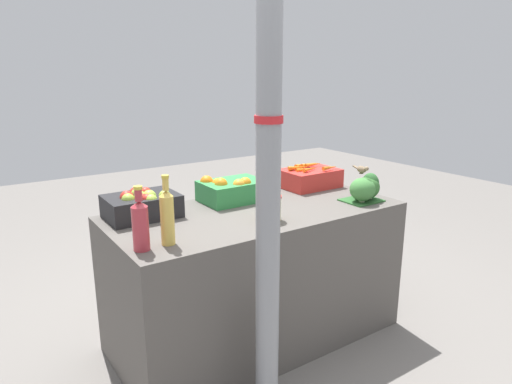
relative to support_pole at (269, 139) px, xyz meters
name	(u,v)px	position (x,y,z in m)	size (l,w,h in m)	color
ground_plane	(256,335)	(0.32, 0.56, -1.27)	(10.00, 10.00, 0.00)	slate
market_table	(256,275)	(0.32, 0.56, -0.88)	(1.62, 0.77, 0.79)	#56514C
support_pole	(269,139)	(0.00, 0.00, 0.00)	(0.11, 0.11, 2.54)	gray
apple_crate	(142,204)	(-0.25, 0.77, -0.41)	(0.37, 0.27, 0.15)	black
orange_crate	(232,190)	(0.30, 0.78, -0.42)	(0.37, 0.27, 0.16)	#2D8442
carrot_crate	(309,177)	(0.90, 0.78, -0.42)	(0.37, 0.27, 0.15)	red
broccoli_pile	(365,188)	(0.94, 0.33, -0.41)	(0.22, 0.20, 0.16)	#2D602D
juice_bottle_ruby	(140,224)	(-0.42, 0.34, -0.37)	(0.07, 0.07, 0.28)	#B2333D
juice_bottle_golden	(167,216)	(-0.30, 0.34, -0.35)	(0.06, 0.06, 0.31)	gold
pickle_jar	(270,208)	(0.27, 0.36, -0.42)	(0.12, 0.12, 0.13)	#D1CC75
sparrow_bird	(362,169)	(0.93, 0.35, -0.29)	(0.04, 0.14, 0.05)	#4C3D2D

